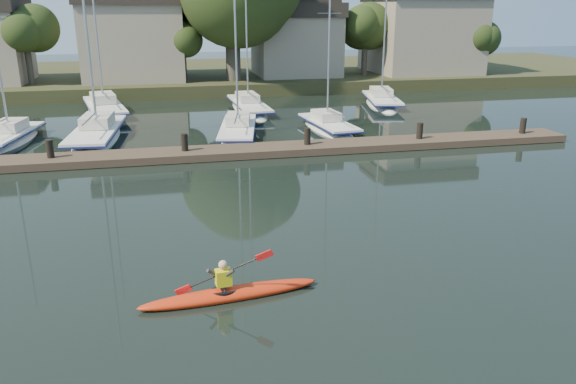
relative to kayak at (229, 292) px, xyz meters
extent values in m
plane|color=black|center=(2.55, -0.07, -0.18)|extent=(160.00, 160.00, 0.00)
ellipsoid|color=red|center=(0.03, 0.00, -0.08)|extent=(4.59, 1.10, 0.34)
cylinder|color=black|center=(-0.12, -0.01, 0.04)|extent=(0.75, 0.75, 0.09)
imported|color=#322D2F|center=(-0.12, -0.01, 0.40)|extent=(0.27, 0.38, 0.99)
cube|color=gold|center=(-0.12, -0.01, 0.41)|extent=(0.41, 0.32, 0.40)
sphere|color=tan|center=(-0.12, -0.01, 0.75)|extent=(0.22, 0.22, 0.22)
cube|color=#4F3D2D|center=(2.55, 13.93, 0.02)|extent=(34.00, 2.00, 0.35)
cylinder|color=black|center=(-6.45, 13.93, 0.12)|extent=(0.32, 0.32, 1.80)
cylinder|color=black|center=(-0.45, 13.93, 0.12)|extent=(0.32, 0.32, 1.80)
cylinder|color=black|center=(5.55, 13.93, 0.12)|extent=(0.32, 0.32, 1.80)
cylinder|color=black|center=(11.55, 13.93, 0.12)|extent=(0.32, 0.32, 1.80)
cylinder|color=black|center=(17.55, 13.93, 0.12)|extent=(0.32, 0.32, 1.80)
ellipsoid|color=white|center=(-9.48, 19.22, -0.50)|extent=(3.10, 7.27, 1.78)
cube|color=white|center=(-9.48, 19.22, 0.34)|extent=(2.80, 6.00, 0.13)
cube|color=navy|center=(-9.48, 19.22, 0.26)|extent=(2.90, 6.15, 0.08)
cube|color=beige|center=(-9.42, 19.63, 0.69)|extent=(1.62, 2.16, 0.52)
ellipsoid|color=white|center=(-4.94, 18.81, -0.55)|extent=(2.97, 9.28, 2.04)
cube|color=white|center=(-4.94, 18.81, 0.41)|extent=(2.73, 7.64, 0.15)
cube|color=navy|center=(-4.94, 18.81, 0.33)|extent=(2.83, 7.82, 0.09)
cube|color=beige|center=(-4.90, 19.36, 0.81)|extent=(1.70, 2.67, 0.59)
cylinder|color=#9EA0A5|center=(-4.92, 19.09, 6.92)|extent=(0.13, 0.13, 12.89)
cylinder|color=#9EA0A5|center=(-5.05, 17.45, 1.27)|extent=(0.36, 3.47, 0.09)
ellipsoid|color=white|center=(2.68, 18.40, -0.50)|extent=(3.43, 8.52, 1.75)
cube|color=white|center=(2.68, 18.40, 0.33)|extent=(3.06, 7.03, 0.13)
cube|color=navy|center=(2.68, 18.40, 0.26)|extent=(3.16, 7.21, 0.07)
cube|color=beige|center=(2.77, 18.89, 0.67)|extent=(1.70, 2.52, 0.51)
cylinder|color=#9EA0A5|center=(2.73, 18.65, 6.38)|extent=(0.11, 0.11, 12.00)
cylinder|color=#9EA0A5|center=(2.45, 17.18, 1.07)|extent=(0.65, 3.12, 0.07)
ellipsoid|color=white|center=(8.04, 18.62, -0.48)|extent=(2.53, 7.20, 1.67)
cube|color=white|center=(8.04, 18.62, 0.31)|extent=(2.32, 5.92, 0.12)
cube|color=navy|center=(8.04, 18.62, 0.24)|extent=(2.40, 6.07, 0.07)
cube|color=beige|center=(7.99, 19.04, 0.63)|extent=(1.42, 2.08, 0.48)
cylinder|color=#9EA0A5|center=(8.02, 18.83, 5.20)|extent=(0.11, 0.11, 9.69)
cylinder|color=#9EA0A5|center=(8.14, 17.56, 1.01)|extent=(0.33, 2.67, 0.07)
cylinder|color=#9EA0A5|center=(8.02, 18.83, 6.36)|extent=(1.41, 0.16, 0.03)
ellipsoid|color=white|center=(-5.24, 27.19, -0.55)|extent=(4.03, 9.79, 2.01)
cube|color=white|center=(-5.24, 27.19, 0.41)|extent=(3.60, 8.09, 0.15)
cube|color=navy|center=(-5.24, 27.19, 0.32)|extent=(3.72, 8.29, 0.08)
cube|color=beige|center=(-5.35, 27.75, 0.80)|extent=(1.97, 2.91, 0.58)
cylinder|color=#9EA0A5|center=(-4.96, 25.79, 1.25)|extent=(0.79, 3.57, 0.08)
ellipsoid|color=white|center=(4.48, 26.17, -0.50)|extent=(2.33, 9.39, 1.77)
cube|color=white|center=(4.48, 26.17, 0.34)|extent=(2.17, 7.71, 0.13)
cube|color=navy|center=(4.48, 26.17, 0.26)|extent=(2.25, 7.90, 0.07)
cube|color=beige|center=(4.46, 26.73, 0.68)|extent=(1.41, 2.66, 0.51)
cylinder|color=#9EA0A5|center=(4.47, 26.45, 6.90)|extent=(0.11, 0.11, 13.04)
cylinder|color=#9EA0A5|center=(4.54, 24.77, 1.08)|extent=(0.22, 3.54, 0.07)
ellipsoid|color=white|center=(14.34, 26.24, -0.53)|extent=(3.72, 8.31, 1.91)
cube|color=white|center=(14.34, 26.24, 0.38)|extent=(3.32, 6.87, 0.14)
cube|color=navy|center=(14.34, 26.24, 0.30)|extent=(3.44, 7.04, 0.08)
cube|color=beige|center=(14.43, 26.71, 0.75)|extent=(1.84, 2.49, 0.55)
cylinder|color=#9EA0A5|center=(14.39, 26.48, 5.96)|extent=(0.12, 0.12, 11.06)
cylinder|color=#9EA0A5|center=(14.09, 25.06, 1.18)|extent=(0.71, 3.01, 0.08)
cube|color=#2E361B|center=(2.55, 43.93, 0.32)|extent=(90.00, 24.00, 1.00)
cube|color=gray|center=(-3.45, 37.93, 3.82)|extent=(8.00, 8.00, 6.00)
cube|color=gray|center=(10.55, 37.93, 3.32)|extent=(7.00, 7.00, 5.00)
cube|color=#2B251F|center=(10.55, 37.93, 6.42)|extent=(7.35, 7.35, 1.20)
cube|color=gray|center=(22.55, 37.93, 4.07)|extent=(9.00, 9.00, 6.50)
cylinder|color=#484239|center=(4.55, 34.93, 3.32)|extent=(1.20, 1.20, 5.00)
cylinder|color=#484239|center=(-11.45, 35.93, 2.32)|extent=(0.48, 0.48, 3.00)
sphere|color=black|center=(-11.45, 35.93, 4.82)|extent=(3.40, 3.40, 3.40)
cylinder|color=#484239|center=(0.55, 35.43, 2.22)|extent=(0.38, 0.38, 2.80)
sphere|color=black|center=(0.55, 35.43, 4.42)|extent=(2.72, 2.72, 2.72)
cylinder|color=#484239|center=(16.55, 36.43, 2.42)|extent=(0.50, 0.50, 3.20)
sphere|color=black|center=(16.55, 36.43, 5.07)|extent=(3.57, 3.57, 3.57)
cylinder|color=#484239|center=(26.55, 34.93, 2.12)|extent=(0.41, 0.41, 2.60)
sphere|color=black|center=(26.55, 34.93, 4.27)|extent=(2.89, 2.89, 2.89)
camera|label=1|loc=(-1.24, -12.44, 6.72)|focal=35.00mm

